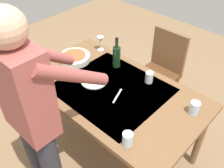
% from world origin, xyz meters
% --- Properties ---
extents(ground_plane, '(6.00, 6.00, 0.00)m').
position_xyz_m(ground_plane, '(0.00, 0.00, 0.00)').
color(ground_plane, '#846647').
extents(dining_table, '(1.55, 0.90, 0.75)m').
position_xyz_m(dining_table, '(0.00, 0.00, 0.68)').
color(dining_table, brown).
rests_on(dining_table, ground_plane).
extents(chair_near, '(0.40, 0.40, 0.91)m').
position_xyz_m(chair_near, '(0.03, -0.83, 0.53)').
color(chair_near, '#523019').
rests_on(chair_near, ground_plane).
extents(person_server, '(0.42, 0.61, 1.69)m').
position_xyz_m(person_server, '(0.01, 0.71, 0.96)').
color(person_server, '#2D2D38').
rests_on(person_server, ground_plane).
extents(wine_bottle, '(0.07, 0.07, 0.30)m').
position_xyz_m(wine_bottle, '(0.20, -0.27, 0.86)').
color(wine_bottle, black).
rests_on(wine_bottle, dining_table).
extents(wine_glass_left, '(0.07, 0.07, 0.15)m').
position_xyz_m(wine_glass_left, '(0.51, -0.37, 0.86)').
color(wine_glass_left, white).
rests_on(wine_glass_left, dining_table).
extents(wine_glass_right, '(0.07, 0.07, 0.15)m').
position_xyz_m(wine_glass_right, '(0.53, 0.34, 0.86)').
color(wine_glass_right, white).
rests_on(wine_glass_right, dining_table).
extents(water_cup_near_left, '(0.07, 0.07, 0.10)m').
position_xyz_m(water_cup_near_left, '(-0.17, -0.28, 0.80)').
color(water_cup_near_left, silver).
rests_on(water_cup_near_left, dining_table).
extents(water_cup_near_right, '(0.07, 0.07, 0.10)m').
position_xyz_m(water_cup_near_right, '(-0.46, 0.34, 0.80)').
color(water_cup_near_right, silver).
rests_on(water_cup_near_right, dining_table).
extents(water_cup_far_left, '(0.08, 0.08, 0.10)m').
position_xyz_m(water_cup_far_left, '(-0.64, -0.21, 0.81)').
color(water_cup_far_left, silver).
rests_on(water_cup_far_left, dining_table).
extents(serving_bowl_pasta, '(0.30, 0.30, 0.07)m').
position_xyz_m(serving_bowl_pasta, '(0.55, -0.06, 0.79)').
color(serving_bowl_pasta, white).
rests_on(serving_bowl_pasta, dining_table).
extents(dinner_plate_near, '(0.23, 0.23, 0.01)m').
position_xyz_m(dinner_plate_near, '(0.18, 0.04, 0.76)').
color(dinner_plate_near, white).
rests_on(dinner_plate_near, dining_table).
extents(table_fork, '(0.08, 0.17, 0.00)m').
position_xyz_m(table_fork, '(-0.10, 0.04, 0.76)').
color(table_fork, silver).
rests_on(table_fork, dining_table).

